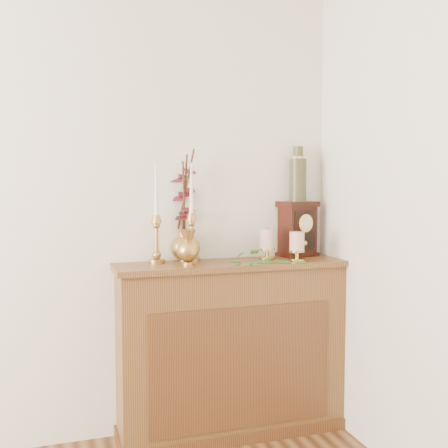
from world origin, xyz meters
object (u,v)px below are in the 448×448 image
object	(u,v)px
candlestick_center	(192,229)
candlestick_left	(156,231)
mantel_clock	(298,229)
ceramic_vase	(298,177)
bud_vase	(188,248)
ginger_jar	(184,211)

from	to	relation	value
candlestick_center	candlestick_left	bearing A→B (deg)	175.58
mantel_clock	ceramic_vase	bearing A→B (deg)	90.00
mantel_clock	candlestick_left	bearing A→B (deg)	167.89
bud_vase	ginger_jar	size ratio (longest dim) A/B	0.31
candlestick_left	mantel_clock	world-z (taller)	candlestick_left
candlestick_center	ceramic_vase	xyz separation A→B (m)	(0.63, 0.05, 0.28)
candlestick_left	bud_vase	bearing A→B (deg)	-46.23
candlestick_left	ginger_jar	size ratio (longest dim) A/B	0.86
candlestick_left	bud_vase	distance (m)	0.21
mantel_clock	ceramic_vase	xyz separation A→B (m)	(-0.00, 0.00, 0.30)
candlestick_left	bud_vase	size ratio (longest dim) A/B	2.81
ginger_jar	mantel_clock	distance (m)	0.67
candlestick_left	mantel_clock	xyz separation A→B (m)	(0.82, 0.03, -0.01)
candlestick_center	ceramic_vase	size ratio (longest dim) A/B	1.72
mantel_clock	ceramic_vase	size ratio (longest dim) A/B	1.01
bud_vase	ginger_jar	distance (m)	0.27
bud_vase	mantel_clock	distance (m)	0.71
candlestick_left	ceramic_vase	xyz separation A→B (m)	(0.82, 0.03, 0.28)
candlestick_center	bud_vase	distance (m)	0.16
candlestick_left	ceramic_vase	size ratio (longest dim) A/B	1.66
mantel_clock	bud_vase	bearing A→B (deg)	179.53
bud_vase	ginger_jar	bearing A→B (deg)	81.83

